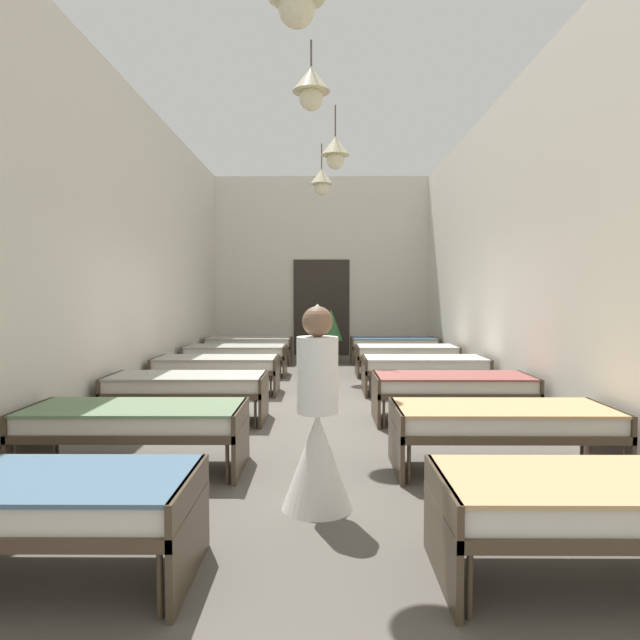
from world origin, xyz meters
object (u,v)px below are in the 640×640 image
bed_right_row_2 (452,386)px  bed_right_row_1 (502,421)px  bed_left_row_1 (135,421)px  bed_right_row_3 (424,366)px  bed_right_row_4 (406,353)px  nurse_near_aisle (318,436)px  bed_left_row_3 (217,365)px  bed_right_row_5 (394,344)px  bed_left_row_2 (187,386)px  bed_left_row_0 (19,500)px  bed_left_row_5 (249,344)px  potted_plant (331,329)px  bed_left_row_4 (236,353)px  bed_right_row_0 (614,502)px

bed_right_row_2 → bed_right_row_1: bearing=-90.0°
bed_left_row_1 → bed_right_row_3: 4.96m
bed_right_row_4 → nurse_near_aisle: nurse_near_aisle is taller
bed_left_row_3 → bed_right_row_5: (3.22, 3.77, 0.00)m
bed_left_row_2 → bed_right_row_2: 3.22m
bed_left_row_0 → bed_right_row_1: bearing=30.3°
bed_right_row_2 → bed_left_row_3: bearing=149.7°
bed_right_row_3 → bed_right_row_4: same height
bed_left_row_1 → bed_left_row_5: bearing=90.0°
bed_right_row_3 → potted_plant: potted_plant is taller
bed_left_row_2 → nurse_near_aisle: 3.19m
bed_right_row_4 → bed_right_row_5: 1.89m
bed_right_row_5 → nurse_near_aisle: nurse_near_aisle is taller
bed_left_row_0 → bed_right_row_3: size_ratio=1.00×
nurse_near_aisle → bed_right_row_4: bearing=83.9°
bed_right_row_5 → potted_plant: potted_plant is taller
bed_left_row_0 → potted_plant: bearing=79.2°
bed_left_row_0 → bed_left_row_4: (0.00, 7.54, 0.00)m
potted_plant → bed_right_row_0: bearing=-81.7°
bed_left_row_2 → bed_right_row_5: same height
bed_left_row_3 → bed_left_row_5: size_ratio=1.00×
bed_right_row_1 → bed_right_row_2: same height
bed_right_row_1 → bed_right_row_5: bearing=90.0°
bed_right_row_3 → bed_right_row_5: 3.77m
bed_right_row_4 → bed_right_row_5: size_ratio=1.00×
bed_left_row_0 → bed_left_row_1: (0.00, 1.89, 0.00)m
bed_left_row_2 → bed_left_row_5: bearing=90.0°
bed_left_row_3 → potted_plant: 4.33m
bed_left_row_4 → bed_left_row_5: bearing=90.0°
bed_left_row_1 → nurse_near_aisle: 1.83m
bed_left_row_1 → bed_left_row_3: bearing=90.0°
bed_right_row_0 → nurse_near_aisle: nurse_near_aisle is taller
bed_left_row_3 → potted_plant: potted_plant is taller
bed_left_row_1 → bed_left_row_5: size_ratio=1.00×
bed_left_row_5 → nurse_near_aisle: size_ratio=1.28×
bed_right_row_3 → bed_left_row_5: 4.96m
bed_right_row_2 → bed_right_row_5: (0.00, 5.66, 0.00)m
bed_left_row_0 → bed_left_row_4: bearing=90.0°
bed_left_row_3 → bed_left_row_4: 1.89m
bed_right_row_0 → bed_left_row_3: 6.51m
bed_right_row_0 → bed_right_row_5: bearing=90.0°
bed_left_row_0 → bed_right_row_3: same height
bed_right_row_1 → bed_right_row_5: same height
bed_left_row_3 → bed_left_row_5: same height
bed_right_row_3 → bed_right_row_4: bearing=90.0°
potted_plant → bed_right_row_2: bearing=-76.5°
bed_right_row_0 → bed_left_row_1: size_ratio=1.00×
bed_left_row_4 → bed_right_row_4: 3.22m
bed_left_row_0 → bed_right_row_0: size_ratio=1.00×
bed_right_row_1 → bed_right_row_4: (0.00, 5.66, 0.00)m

